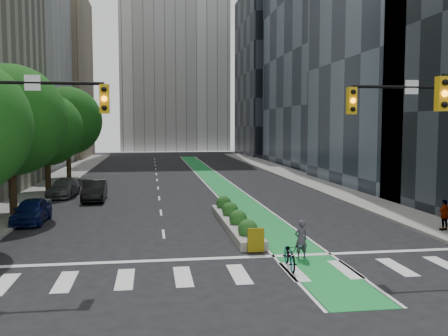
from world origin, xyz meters
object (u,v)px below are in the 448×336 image
object	(u,v)px
median_planter	(235,220)
parked_car_left_far	(64,188)
parked_car_left_near	(32,211)
pedestrian_far	(445,215)
cyclist	(301,239)
parked_car_left_mid	(95,191)
bicycle	(290,255)

from	to	relation	value
median_planter	parked_car_left_far	bearing A→B (deg)	129.82
median_planter	parked_car_left_near	size ratio (longest dim) A/B	2.58
median_planter	pedestrian_far	distance (m)	10.36
pedestrian_far	parked_car_left_far	bearing A→B (deg)	-51.19
cyclist	parked_car_left_mid	bearing A→B (deg)	-75.47
parked_car_left_mid	bicycle	bearing A→B (deg)	-64.74
median_planter	bicycle	distance (m)	7.62
cyclist	pedestrian_far	bearing A→B (deg)	-173.35
bicycle	parked_car_left_mid	world-z (taller)	parked_car_left_mid
bicycle	parked_car_left_far	size ratio (longest dim) A/B	0.43
cyclist	pedestrian_far	xyz separation A→B (m)	(8.33, 3.44, 0.13)
parked_car_left_near	bicycle	bearing A→B (deg)	-41.04
median_planter	pedestrian_far	size ratio (longest dim) A/B	6.74
parked_car_left_near	pedestrian_far	distance (m)	21.39
parked_car_left_near	cyclist	bearing A→B (deg)	-35.63
parked_car_left_mid	parked_car_left_far	xyz separation A→B (m)	(-2.50, 2.41, -0.08)
median_planter	cyclist	size ratio (longest dim) A/B	6.55
cyclist	parked_car_left_far	world-z (taller)	cyclist
bicycle	cyclist	world-z (taller)	cyclist
cyclist	parked_car_left_near	bearing A→B (deg)	-52.27
bicycle	parked_car_left_near	xyz separation A→B (m)	(-11.50, 10.33, 0.18)
parked_car_left_near	pedestrian_far	bearing A→B (deg)	-14.48
median_planter	parked_car_left_mid	size ratio (longest dim) A/B	2.37
median_planter	parked_car_left_mid	bearing A→B (deg)	128.20
cyclist	parked_car_left_mid	world-z (taller)	cyclist
parked_car_left_far	pedestrian_far	bearing A→B (deg)	-32.17
parked_car_left_mid	parked_car_left_far	bearing A→B (deg)	134.71
parked_car_left_near	parked_car_left_far	bearing A→B (deg)	90.88
parked_car_left_far	pedestrian_far	xyz separation A→B (m)	(20.63, -15.75, 0.27)
parked_car_left_mid	parked_car_left_far	size ratio (longest dim) A/B	0.99
parked_car_left_near	parked_car_left_mid	bearing A→B (deg)	72.82
parked_car_left_far	cyclist	bearing A→B (deg)	-52.15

